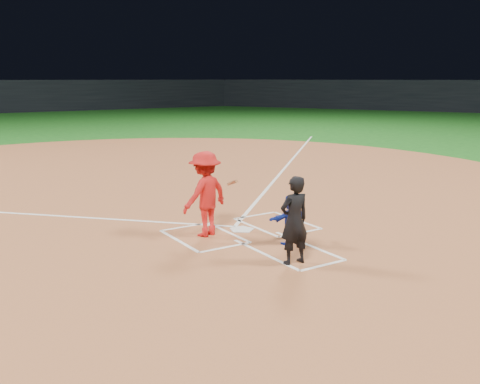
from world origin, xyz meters
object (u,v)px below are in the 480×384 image
catcher (291,219)px  batter_at_plate (205,194)px  home_plate (242,229)px  umpire (294,220)px

catcher → batter_at_plate: batter_at_plate is taller
catcher → batter_at_plate: 1.94m
home_plate → batter_at_plate: (-0.89, 0.07, 0.92)m
home_plate → umpire: (-0.40, -2.41, 0.82)m
catcher → umpire: size_ratio=0.63×
catcher → batter_at_plate: (-1.19, 1.48, 0.41)m
home_plate → umpire: umpire is taller
home_plate → batter_at_plate: bearing=-4.6°
umpire → batter_at_plate: 2.53m
catcher → umpire: umpire is taller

